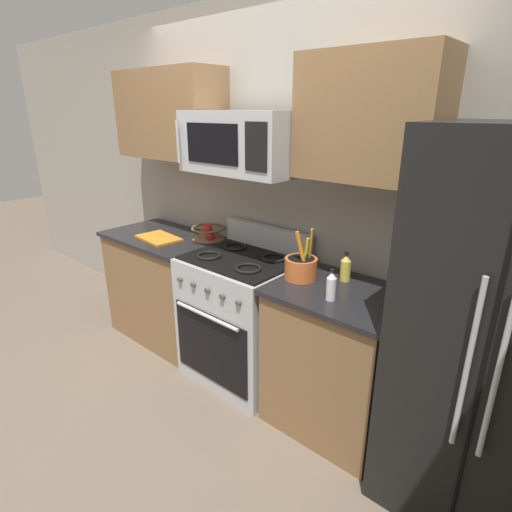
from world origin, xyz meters
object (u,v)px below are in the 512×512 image
(range_oven, at_px, (242,317))
(cutting_board, at_px, (159,238))
(bottle_vinegar, at_px, (331,286))
(bottle_oil, at_px, (346,268))
(microwave, at_px, (243,142))
(utensil_crock, at_px, (301,267))
(refrigerator, at_px, (502,341))
(fruit_basket, at_px, (208,232))
(apple_loose, at_px, (210,236))

(range_oven, relative_size, cutting_board, 3.04)
(bottle_vinegar, bearing_deg, bottle_oil, 104.74)
(microwave, relative_size, cutting_board, 2.20)
(utensil_crock, relative_size, cutting_board, 0.90)
(refrigerator, relative_size, bottle_vinegar, 10.40)
(fruit_basket, bearing_deg, cutting_board, -136.60)
(refrigerator, distance_m, apple_loose, 2.06)
(fruit_basket, bearing_deg, refrigerator, -5.53)
(range_oven, height_order, apple_loose, range_oven)
(range_oven, height_order, utensil_crock, utensil_crock)
(bottle_vinegar, bearing_deg, fruit_basket, 166.18)
(fruit_basket, relative_size, cutting_board, 0.74)
(range_oven, bearing_deg, bottle_oil, 11.95)
(utensil_crock, bearing_deg, range_oven, -179.78)
(cutting_board, bearing_deg, apple_loose, 33.16)
(fruit_basket, height_order, apple_loose, fruit_basket)
(bottle_vinegar, bearing_deg, apple_loose, 167.20)
(microwave, height_order, bottle_oil, microwave)
(bottle_oil, bearing_deg, utensil_crock, -145.86)
(fruit_basket, xyz_separation_m, apple_loose, (0.07, -0.04, -0.01))
(fruit_basket, height_order, bottle_vinegar, bottle_vinegar)
(utensil_crock, bearing_deg, apple_loose, 171.32)
(range_oven, distance_m, microwave, 1.21)
(range_oven, height_order, bottle_oil, range_oven)
(utensil_crock, distance_m, bottle_vinegar, 0.33)
(utensil_crock, distance_m, fruit_basket, 1.05)
(microwave, distance_m, utensil_crock, 0.86)
(fruit_basket, bearing_deg, microwave, -16.76)
(microwave, bearing_deg, fruit_basket, 163.24)
(refrigerator, relative_size, fruit_basket, 6.91)
(bottle_vinegar, bearing_deg, utensil_crock, 154.80)
(microwave, distance_m, apple_loose, 0.88)
(microwave, bearing_deg, refrigerator, -1.60)
(utensil_crock, bearing_deg, refrigerator, -1.00)
(fruit_basket, bearing_deg, bottle_oil, -1.76)
(microwave, relative_size, bottle_oil, 4.47)
(apple_loose, bearing_deg, range_oven, -17.55)
(cutting_board, bearing_deg, utensil_crock, 3.64)
(refrigerator, relative_size, bottle_oil, 10.44)
(refrigerator, bearing_deg, fruit_basket, 174.47)
(fruit_basket, xyz_separation_m, bottle_vinegar, (1.32, -0.33, 0.03))
(range_oven, height_order, cutting_board, range_oven)
(bottle_vinegar, bearing_deg, refrigerator, 8.47)
(refrigerator, bearing_deg, cutting_board, -178.47)
(apple_loose, xyz_separation_m, bottle_oil, (1.18, 0.00, 0.04))
(cutting_board, xyz_separation_m, bottle_vinegar, (1.61, -0.05, 0.07))
(bottle_vinegar, bearing_deg, microwave, 168.24)
(refrigerator, distance_m, cutting_board, 2.41)
(refrigerator, distance_m, microwave, 1.76)
(range_oven, bearing_deg, fruit_basket, 160.64)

